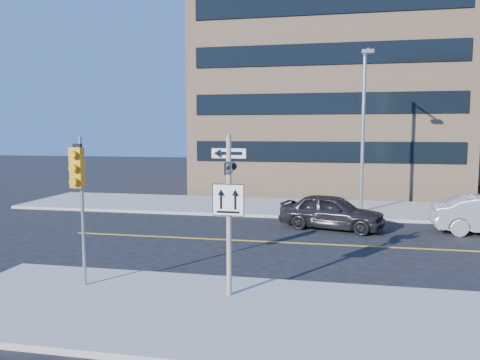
% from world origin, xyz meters
% --- Properties ---
extents(ground, '(120.00, 120.00, 0.00)m').
position_xyz_m(ground, '(0.00, 0.00, 0.00)').
color(ground, black).
rests_on(ground, ground).
extents(sign_pole, '(0.92, 0.92, 4.06)m').
position_xyz_m(sign_pole, '(0.00, -2.51, 2.44)').
color(sign_pole, beige).
rests_on(sign_pole, near_sidewalk).
extents(traffic_signal, '(0.32, 0.45, 4.00)m').
position_xyz_m(traffic_signal, '(-4.00, -2.66, 3.03)').
color(traffic_signal, gray).
rests_on(traffic_signal, near_sidewalk).
extents(parked_car_a, '(2.98, 4.87, 1.55)m').
position_xyz_m(parked_car_a, '(2.52, 6.92, 0.77)').
color(parked_car_a, black).
rests_on(parked_car_a, ground).
extents(streetlight_a, '(0.55, 2.25, 8.00)m').
position_xyz_m(streetlight_a, '(4.00, 10.76, 4.76)').
color(streetlight_a, gray).
rests_on(streetlight_a, far_sidewalk).
extents(building_brick, '(18.00, 18.00, 18.00)m').
position_xyz_m(building_brick, '(2.00, 25.00, 9.00)').
color(building_brick, tan).
rests_on(building_brick, ground).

